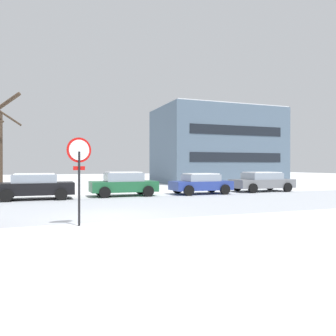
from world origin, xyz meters
TOP-DOWN VIEW (x-y plane):
  - ground_plane at (0.00, 0.00)m, footprint 120.00×120.00m
  - road_surface at (0.00, 3.03)m, footprint 80.00×8.07m
  - stop_sign at (-1.20, -1.39)m, footprint 0.75×0.17m
  - parked_car_black at (-2.60, 7.59)m, footprint 4.04×2.08m
  - parked_car_green at (2.34, 7.90)m, footprint 3.92×1.99m
  - parked_car_blue at (7.28, 7.56)m, footprint 3.82×2.06m
  - parked_car_gray at (12.22, 7.94)m, footprint 4.32×2.18m
  - building_far_right at (15.36, 20.16)m, footprint 12.53×8.16m

SIDE VIEW (x-z plane):
  - ground_plane at x=0.00m, z-range 0.00..0.00m
  - road_surface at x=0.00m, z-range 0.00..0.00m
  - parked_car_blue at x=7.28m, z-range 0.02..1.34m
  - parked_car_gray at x=12.22m, z-range 0.02..1.39m
  - parked_car_black at x=-2.60m, z-range 0.02..1.42m
  - parked_car_green at x=2.34m, z-range 0.01..1.46m
  - stop_sign at x=-1.20m, z-range 0.54..3.22m
  - building_far_right at x=15.36m, z-range 0.00..7.87m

